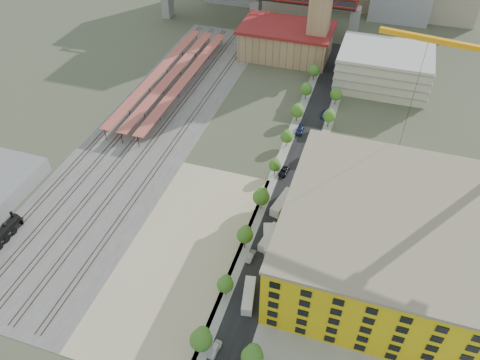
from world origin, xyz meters
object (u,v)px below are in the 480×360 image
(site_trailer_c, at_px, (270,238))
(site_trailer_a, at_px, (249,296))
(car_0, at_px, (215,350))
(construction_building, at_px, (378,238))
(site_trailer_d, at_px, (282,203))
(site_trailer_b, at_px, (269,240))

(site_trailer_c, bearing_deg, site_trailer_a, -79.09)
(site_trailer_a, bearing_deg, car_0, -112.07)
(construction_building, relative_size, car_0, 11.33)
(site_trailer_a, height_order, site_trailer_c, site_trailer_a)
(site_trailer_a, bearing_deg, construction_building, 26.33)
(site_trailer_a, height_order, site_trailer_d, site_trailer_d)
(site_trailer_b, distance_m, site_trailer_c, 0.91)
(construction_building, distance_m, site_trailer_d, 30.00)
(site_trailer_d, bearing_deg, construction_building, -13.22)
(site_trailer_a, relative_size, site_trailer_d, 0.91)
(site_trailer_d, bearing_deg, car_0, -80.92)
(site_trailer_b, bearing_deg, car_0, -112.22)
(construction_building, xyz_separation_m, site_trailer_d, (-26.00, 12.66, -8.00))
(construction_building, height_order, car_0, construction_building)
(construction_building, xyz_separation_m, site_trailer_a, (-26.00, -19.50, -8.13))
(site_trailer_c, height_order, site_trailer_d, site_trailer_d)
(site_trailer_b, relative_size, site_trailer_d, 0.95)
(construction_building, distance_m, site_trailer_a, 33.50)
(construction_building, bearing_deg, site_trailer_d, 154.04)
(site_trailer_c, bearing_deg, construction_building, 12.85)
(construction_building, bearing_deg, site_trailer_c, -178.06)
(site_trailer_a, xyz_separation_m, car_0, (-3.00, -14.70, -0.52))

